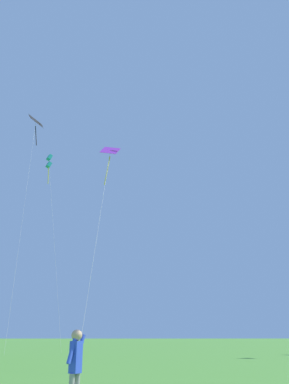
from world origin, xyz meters
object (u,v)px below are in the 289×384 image
Objects in this scene: kite_teal_box at (49,163)px; person_foreground_watcher at (75,364)px; kite_purple_streamer at (109,161)px; kite_black_large at (35,129)px.

kite_teal_box is 13.17× the size of person_foreground_watcher.
person_foreground_watcher is at bearing -75.37° from kite_teal_box.
person_foreground_watcher is (0.78, -16.62, -11.80)m from kite_purple_streamer.
kite_teal_box reaches higher than person_foreground_watcher.
kite_purple_streamer is 0.64× the size of kite_teal_box.
kite_purple_streamer is 20.40m from person_foreground_watcher.
kite_purple_streamer is at bearing -61.78° from kite_black_large.
kite_purple_streamer is at bearing 92.69° from person_foreground_watcher.
kite_purple_streamer is 26.55m from kite_black_large.
kite_black_large is 5.39m from kite_teal_box.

